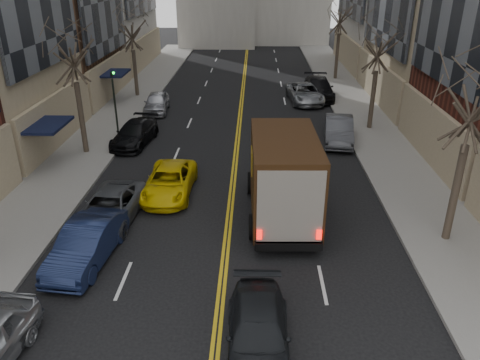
% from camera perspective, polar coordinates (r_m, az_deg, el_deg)
% --- Properties ---
extents(sidewalk_left, '(4.00, 66.00, 0.15)m').
position_cam_1_polar(sidewalk_left, '(35.33, -14.91, 7.43)').
color(sidewalk_left, slate).
rests_on(sidewalk_left, ground).
extents(sidewalk_right, '(4.00, 66.00, 0.15)m').
position_cam_1_polar(sidewalk_right, '(34.80, 15.07, 7.15)').
color(sidewalk_right, slate).
rests_on(sidewalk_right, ground).
extents(tree_lf_mid, '(3.20, 3.20, 8.91)m').
position_cam_1_polar(tree_lf_mid, '(27.41, -20.05, 15.98)').
color(tree_lf_mid, '#382D23').
rests_on(tree_lf_mid, sidewalk_left).
extents(tree_lf_far, '(3.20, 3.20, 8.12)m').
position_cam_1_polar(tree_lf_far, '(39.80, -13.20, 18.28)').
color(tree_lf_far, '#382D23').
rests_on(tree_lf_far, sidewalk_left).
extents(tree_rt_near, '(3.20, 3.20, 8.71)m').
position_cam_1_polar(tree_rt_near, '(18.46, 27.12, 10.63)').
color(tree_rt_near, '#382D23').
rests_on(tree_rt_near, sidewalk_right).
extents(tree_rt_mid, '(3.20, 3.20, 8.32)m').
position_cam_1_polar(tree_rt_mid, '(31.57, 16.74, 16.61)').
color(tree_rt_mid, '#382D23').
rests_on(tree_rt_mid, sidewalk_right).
extents(tree_rt_far, '(3.20, 3.20, 9.11)m').
position_cam_1_polar(tree_rt_far, '(46.13, 12.24, 20.08)').
color(tree_rt_far, '#382D23').
rests_on(tree_rt_far, sidewalk_right).
extents(traffic_signal, '(0.29, 0.26, 4.70)m').
position_cam_1_polar(traffic_signal, '(29.53, -15.07, 9.62)').
color(traffic_signal, black).
rests_on(traffic_signal, sidewalk_left).
extents(ups_truck, '(3.06, 7.12, 3.85)m').
position_cam_1_polar(ups_truck, '(20.01, 5.22, 0.52)').
color(ups_truck, black).
rests_on(ups_truck, ground).
extents(observer_sedan, '(1.86, 4.47, 1.29)m').
position_cam_1_polar(observer_sedan, '(13.93, 2.23, -18.17)').
color(observer_sedan, black).
rests_on(observer_sedan, ground).
extents(taxi, '(2.29, 4.79, 1.32)m').
position_cam_1_polar(taxi, '(22.68, -8.63, -0.20)').
color(taxi, '#DEBD09').
rests_on(taxi, ground).
extents(pedestrian, '(0.51, 0.67, 1.65)m').
position_cam_1_polar(pedestrian, '(20.48, 2.37, -2.27)').
color(pedestrian, black).
rests_on(pedestrian, ground).
extents(parked_lf_b, '(2.07, 4.70, 1.50)m').
position_cam_1_polar(parked_lf_b, '(18.34, -18.20, -7.39)').
color(parked_lf_b, '#121B3A').
rests_on(parked_lf_b, ground).
extents(parked_lf_c, '(2.52, 4.91, 1.32)m').
position_cam_1_polar(parked_lf_c, '(20.83, -15.58, -3.25)').
color(parked_lf_c, '#47494E').
rests_on(parked_lf_c, ground).
extents(parked_lf_d, '(2.49, 4.91, 1.36)m').
position_cam_1_polar(parked_lf_d, '(29.61, -12.71, 5.57)').
color(parked_lf_d, black).
rests_on(parked_lf_d, ground).
extents(parked_lf_e, '(1.94, 4.28, 1.43)m').
position_cam_1_polar(parked_lf_e, '(36.08, -10.13, 9.29)').
color(parked_lf_e, '#B2B4BA').
rests_on(parked_lf_e, ground).
extents(parked_rt_a, '(2.23, 4.92, 1.57)m').
position_cam_1_polar(parked_rt_a, '(29.82, 11.94, 5.98)').
color(parked_rt_a, '#45474C').
rests_on(parked_rt_a, ground).
extents(parked_rt_b, '(2.96, 5.49, 1.46)m').
position_cam_1_polar(parked_rt_b, '(38.49, 7.94, 10.44)').
color(parked_rt_b, '#969A9D').
rests_on(parked_rt_b, ground).
extents(parked_rt_c, '(2.37, 5.68, 1.64)m').
position_cam_1_polar(parked_rt_c, '(39.86, 9.51, 10.97)').
color(parked_rt_c, black).
rests_on(parked_rt_c, ground).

